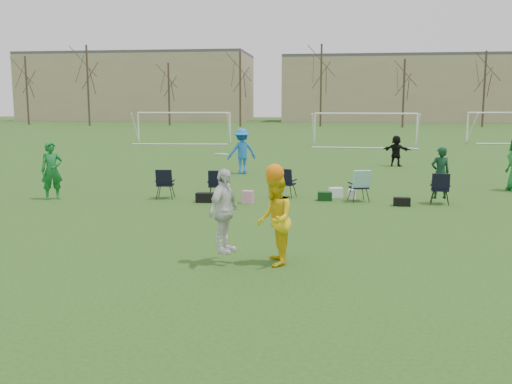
% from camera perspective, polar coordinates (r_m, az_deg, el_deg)
% --- Properties ---
extents(ground, '(260.00, 260.00, 0.00)m').
position_cam_1_polar(ground, '(10.77, -1.30, -7.64)').
color(ground, '#244B17').
rests_on(ground, ground).
extents(fielder_green_near, '(0.81, 0.74, 1.86)m').
position_cam_1_polar(fielder_green_near, '(19.51, -19.74, 2.03)').
color(fielder_green_near, '#126928').
rests_on(fielder_green_near, ground).
extents(fielder_blue, '(1.49, 1.26, 2.00)m').
position_cam_1_polar(fielder_blue, '(25.24, -1.43, 4.10)').
color(fielder_blue, blue).
rests_on(fielder_blue, ground).
extents(fielder_black, '(1.49, 1.00, 1.54)m').
position_cam_1_polar(fielder_black, '(29.18, 13.84, 4.03)').
color(fielder_black, black).
rests_on(fielder_black, ground).
extents(center_contest, '(1.69, 1.07, 2.15)m').
position_cam_1_polar(center_contest, '(10.82, -0.06, -2.34)').
color(center_contest, white).
rests_on(center_contest, ground).
extents(sideline_setup, '(9.38, 1.90, 1.76)m').
position_cam_1_polar(sideline_setup, '(18.22, 5.94, 0.77)').
color(sideline_setup, '#0E331D').
rests_on(sideline_setup, ground).
extents(goal_left, '(7.39, 0.76, 2.46)m').
position_cam_1_polar(goal_left, '(45.72, -7.22, 7.27)').
color(goal_left, white).
rests_on(goal_left, ground).
extents(goal_mid, '(7.40, 0.63, 2.46)m').
position_cam_1_polar(goal_mid, '(42.29, 10.87, 7.07)').
color(goal_mid, white).
rests_on(goal_mid, ground).
extents(tree_line, '(110.28, 3.28, 11.40)m').
position_cam_1_polar(tree_line, '(80.09, 6.66, 10.15)').
color(tree_line, '#382B21').
rests_on(tree_line, ground).
extents(building_row, '(126.00, 16.00, 13.00)m').
position_cam_1_polar(building_row, '(106.37, 10.46, 10.18)').
color(building_row, tan).
rests_on(building_row, ground).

